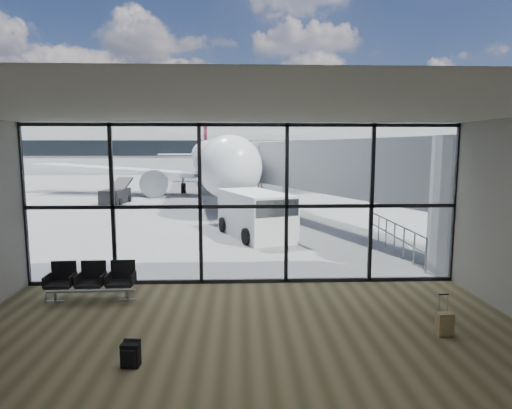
{
  "coord_description": "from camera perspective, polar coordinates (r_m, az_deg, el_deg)",
  "views": [
    {
      "loc": [
        -0.1,
        -11.79,
        3.77
      ],
      "look_at": [
        0.46,
        3.0,
        1.87
      ],
      "focal_mm": 30.0,
      "sensor_mm": 36.0,
      "label": 1
    }
  ],
  "objects": [
    {
      "name": "service_van",
      "position": [
        18.52,
        0.04,
        -1.27
      ],
      "size": [
        3.42,
        4.88,
        1.95
      ],
      "rotation": [
        0.0,
        0.0,
        0.36
      ],
      "color": "white",
      "rests_on": "ground"
    },
    {
      "name": "backpack",
      "position": [
        8.18,
        -16.4,
        -18.66
      ],
      "size": [
        0.33,
        0.31,
        0.47
      ],
      "rotation": [
        0.0,
        0.0,
        -0.1
      ],
      "color": "black",
      "rests_on": "ground"
    },
    {
      "name": "tree_1",
      "position": [
        92.4,
        -27.32,
        7.44
      ],
      "size": [
        5.61,
        5.61,
        8.07
      ],
      "color": "#382619",
      "rests_on": "ground"
    },
    {
      "name": "ground",
      "position": [
        51.93,
        -2.06,
        3.16
      ],
      "size": [
        220.0,
        220.0,
        0.0
      ],
      "primitive_type": "plane",
      "color": "slate",
      "rests_on": "ground"
    },
    {
      "name": "belt_loader",
      "position": [
        31.89,
        -18.19,
        1.22
      ],
      "size": [
        1.7,
        3.83,
        1.72
      ],
      "rotation": [
        0.0,
        0.0,
        -0.08
      ],
      "color": "black",
      "rests_on": "ground"
    },
    {
      "name": "tree_2",
      "position": [
        90.05,
        -23.85,
        8.05
      ],
      "size": [
        6.27,
        6.27,
        9.03
      ],
      "color": "#382619",
      "rests_on": "ground"
    },
    {
      "name": "lounge_shell",
      "position": [
        7.08,
        -1.35,
        -1.78
      ],
      "size": [
        12.02,
        8.01,
        4.51
      ],
      "color": "brown",
      "rests_on": "ground"
    },
    {
      "name": "airliner",
      "position": [
        38.51,
        -5.77,
        5.8
      ],
      "size": [
        30.24,
        35.18,
        9.08
      ],
      "rotation": [
        0.0,
        0.0,
        0.12
      ],
      "color": "silver",
      "rests_on": "ground"
    },
    {
      "name": "traffic_cone_a",
      "position": [
        24.59,
        4.69,
        -0.83
      ],
      "size": [
        0.43,
        0.43,
        0.61
      ],
      "color": "orange",
      "rests_on": "ground"
    },
    {
      "name": "suitcase",
      "position": [
        9.77,
        23.87,
        -14.39
      ],
      "size": [
        0.33,
        0.25,
        0.86
      ],
      "rotation": [
        0.0,
        0.0,
        0.07
      ],
      "color": "#938152",
      "rests_on": "ground"
    },
    {
      "name": "far_terminal",
      "position": [
        73.77,
        -2.57,
        7.66
      ],
      "size": [
        80.0,
        12.2,
        11.0
      ],
      "color": "beige",
      "rests_on": "ground"
    },
    {
      "name": "tree_3",
      "position": [
        88.01,
        -20.15,
        7.45
      ],
      "size": [
        4.95,
        4.95,
        7.12
      ],
      "color": "#382619",
      "rests_on": "ground"
    },
    {
      "name": "tree_4",
      "position": [
        86.37,
        -16.34,
        8.02
      ],
      "size": [
        5.61,
        5.61,
        8.07
      ],
      "color": "#382619",
      "rests_on": "ground"
    },
    {
      "name": "seating_row",
      "position": [
        11.72,
        -21.0,
        -9.21
      ],
      "size": [
        2.17,
        0.66,
        0.96
      ],
      "rotation": [
        0.0,
        0.0,
        0.03
      ],
      "color": "gray",
      "rests_on": "ground"
    },
    {
      "name": "apron_railing",
      "position": [
        16.6,
        17.98,
        -3.63
      ],
      "size": [
        0.06,
        5.46,
        1.11
      ],
      "color": "gray",
      "rests_on": "ground"
    },
    {
      "name": "tree_5",
      "position": [
        85.13,
        -12.39,
        8.58
      ],
      "size": [
        6.27,
        6.27,
        9.03
      ],
      "color": "#382619",
      "rests_on": "ground"
    },
    {
      "name": "jet_bridge",
      "position": [
        19.55,
        12.69,
        4.18
      ],
      "size": [
        8.0,
        16.5,
        4.33
      ],
      "color": "#96979A",
      "rests_on": "ground"
    },
    {
      "name": "traffic_cone_c",
      "position": [
        29.01,
        -3.2,
        0.33
      ],
      "size": [
        0.36,
        0.36,
        0.51
      ],
      "color": "#F0490C",
      "rests_on": "ground"
    },
    {
      "name": "tree_0",
      "position": [
        95.07,
        -30.6,
        6.84
      ],
      "size": [
        4.95,
        4.95,
        7.12
      ],
      "color": "#382619",
      "rests_on": "ground"
    },
    {
      "name": "glass_curtain_wall",
      "position": [
        11.89,
        -1.68,
        -0.04
      ],
      "size": [
        12.1,
        0.12,
        4.5
      ],
      "color": "white",
      "rests_on": "ground"
    }
  ]
}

